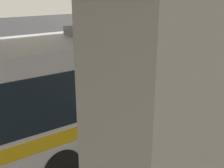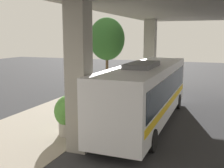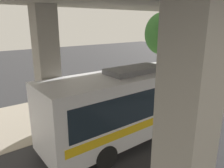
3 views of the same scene
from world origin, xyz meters
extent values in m
plane|color=#2D2D30|center=(0.00, 0.00, 0.00)|extent=(80.00, 80.00, 0.00)
cube|color=gray|center=(-3.00, 0.00, 0.01)|extent=(6.00, 40.00, 0.02)
cube|color=#9E998E|center=(0.50, -6.44, 3.19)|extent=(0.90, 0.90, 6.37)
cube|color=#9E998E|center=(0.50, 6.44, 3.19)|extent=(0.90, 0.90, 6.37)
cube|color=#9E998E|center=(7.50, -6.44, 3.19)|extent=(0.90, 0.90, 6.37)
cube|color=silver|center=(2.30, -1.70, 1.91)|extent=(2.59, 11.70, 2.92)
cube|color=#19232D|center=(2.30, -1.70, 2.26)|extent=(2.63, 10.76, 1.28)
cube|color=yellow|center=(2.30, -1.70, 1.33)|extent=(2.63, 11.12, 0.35)
cube|color=slate|center=(2.30, -2.87, 3.49)|extent=(1.30, 2.93, 0.24)
cylinder|color=black|center=(1.08, 2.40, 0.50)|extent=(0.28, 1.00, 1.00)
cylinder|color=black|center=(3.52, 2.40, 0.50)|extent=(0.28, 1.00, 1.00)
cylinder|color=black|center=(1.08, -5.50, 0.50)|extent=(0.28, 1.00, 1.00)
cylinder|color=black|center=(3.52, -5.50, 0.50)|extent=(0.28, 1.00, 1.00)
cylinder|color=#B21919|center=(-2.09, 1.62, 0.42)|extent=(0.24, 0.24, 0.84)
sphere|color=#B21919|center=(-2.09, 1.62, 0.91)|extent=(0.23, 0.23, 0.23)
cylinder|color=#B21919|center=(-2.26, 1.62, 0.55)|extent=(0.14, 0.11, 0.11)
cylinder|color=#B21919|center=(-1.91, 1.62, 0.55)|extent=(0.14, 0.11, 0.11)
cylinder|color=#9E998E|center=(-0.87, 1.91, 0.38)|extent=(1.27, 1.27, 0.76)
sphere|color=olive|center=(-0.87, 1.91, 1.18)|extent=(1.55, 1.55, 1.55)
sphere|color=#BF334C|center=(-0.72, 1.79, 0.94)|extent=(0.44, 0.44, 0.44)
cylinder|color=#9E998E|center=(-0.81, -4.87, 0.38)|extent=(1.28, 1.28, 0.77)
sphere|color=#4C8C38|center=(-0.81, -4.87, 1.23)|extent=(1.70, 1.70, 1.70)
sphere|color=#993F8C|center=(-0.65, -5.00, 0.94)|extent=(0.45, 0.45, 0.45)
cylinder|color=brown|center=(-2.92, 5.20, 1.92)|extent=(0.24, 0.24, 3.85)
ellipsoid|color=#2D6028|center=(-2.92, 5.20, 4.74)|extent=(2.98, 2.98, 3.58)
camera|label=1|loc=(8.96, -7.90, 4.63)|focal=45.00mm
camera|label=2|loc=(6.03, -16.91, 4.94)|focal=45.00mm
camera|label=3|loc=(9.66, -9.91, 5.63)|focal=35.00mm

